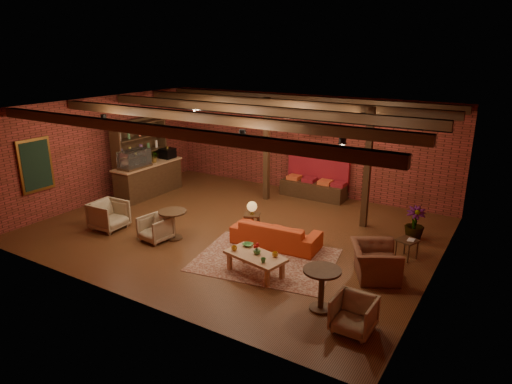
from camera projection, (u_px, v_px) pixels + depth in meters
The scene contains 29 objects.
floor at pixel (236, 229), 12.15m from camera, with size 10.00×10.00×0.00m, color #36210D.
ceiling at pixel (235, 108), 11.17m from camera, with size 10.00×8.00×0.02m, color black.
wall_back at pixel (304, 144), 14.91m from camera, with size 10.00×0.02×3.20m, color maroon.
wall_front at pixel (115, 220), 8.42m from camera, with size 10.00×0.02×3.20m, color maroon.
wall_left at pixel (102, 149), 14.15m from camera, with size 0.02×8.00×3.20m, color maroon.
wall_right at pixel (442, 205), 9.17m from camera, with size 0.02×8.00×3.20m, color maroon.
ceiling_beams at pixel (235, 113), 11.21m from camera, with size 9.80×6.40×0.22m, color #331D11, non-canonical shape.
ceiling_pipe at pixel (267, 115), 12.58m from camera, with size 0.12×0.12×9.60m, color black.
post_left at pixel (267, 150), 14.07m from camera, with size 0.16×0.16×3.20m, color #331D11.
post_right at pixel (367, 169), 11.89m from camera, with size 0.16×0.16×3.20m, color #331D11.
service_counter at pixel (148, 171), 14.76m from camera, with size 0.80×2.50×1.60m, color #331D11, non-canonical shape.
plant_counter at pixel (154, 157), 14.74m from camera, with size 0.35×0.39×0.30m, color #337F33.
shelving_hutch at pixel (141, 157), 14.92m from camera, with size 0.52×2.00×2.40m, color #331D11, non-canonical shape.
chalkboard_menu at pixel (36, 165), 12.25m from camera, with size 0.08×0.96×1.46m, color black.
banquette at pixel (314, 182), 14.58m from camera, with size 2.10×0.70×1.00m, color maroon, non-canonical shape.
service_sign at pixel (310, 127), 13.65m from camera, with size 0.86×0.06×0.30m, color #FF4119.
ceiling_spotlights at pixel (235, 122), 11.28m from camera, with size 6.40×4.40×0.28m, color black, non-canonical shape.
rug at pixel (265, 260), 10.40m from camera, with size 3.08×2.36×0.01m, color maroon.
sofa at pixel (276, 234), 11.07m from camera, with size 2.14×0.84×0.63m, color #BA3B19.
coffee_table at pixel (255, 257), 9.66m from camera, with size 1.42×0.90×0.70m.
side_table_lamp at pixel (252, 209), 11.79m from camera, with size 0.53×0.53×0.84m.
round_table_left at pixel (173, 220), 11.41m from camera, with size 0.71×0.71×0.74m.
armchair_a at pixel (109, 214), 12.06m from camera, with size 0.81×0.76×0.84m, color #C1B395.
armchair_b at pixel (155, 227), 11.36m from camera, with size 0.67×0.63×0.69m, color #C1B395.
armchair_right at pixel (375, 256), 9.51m from camera, with size 1.08×0.70×0.94m, color brown.
side_table_book at pixel (407, 241), 10.36m from camera, with size 0.54×0.54×0.48m.
round_table_right at pixel (322, 283), 8.29m from camera, with size 0.70×0.70×0.82m.
armchair_far at pixel (354, 313), 7.72m from camera, with size 0.68×0.63×0.70m, color #C1B395.
plant_tall at pixel (418, 191), 11.14m from camera, with size 1.43×1.43×2.55m, color #4C7F4C.
Camera 1 is at (6.34, -9.33, 4.66)m, focal length 32.00 mm.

